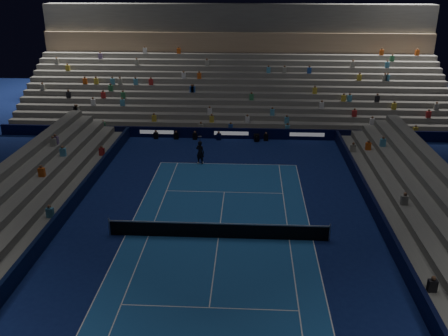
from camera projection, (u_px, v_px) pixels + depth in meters
name	position (u px, v px, depth m)	size (l,w,h in m)	color
ground	(218.00, 238.00, 28.29)	(90.00, 90.00, 0.00)	#0D1952
court_surface	(218.00, 238.00, 28.29)	(10.97, 23.77, 0.01)	#1B5199
sponsor_barrier_far	(231.00, 133.00, 45.26)	(44.00, 0.25, 1.00)	black
sponsor_barrier_east	(388.00, 235.00, 27.61)	(0.25, 37.00, 1.00)	black
sponsor_barrier_west	(54.00, 226.00, 28.60)	(0.25, 37.00, 1.00)	black
grandstand_main	(235.00, 82.00, 52.90)	(44.00, 15.20, 11.20)	slate
tennis_net	(218.00, 230.00, 28.10)	(12.90, 0.10, 1.10)	#B2B2B7
tennis_player	(200.00, 152.00, 39.05)	(0.71, 0.46, 1.94)	black
broadcast_camera	(257.00, 138.00, 44.62)	(0.55, 0.96, 0.62)	black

